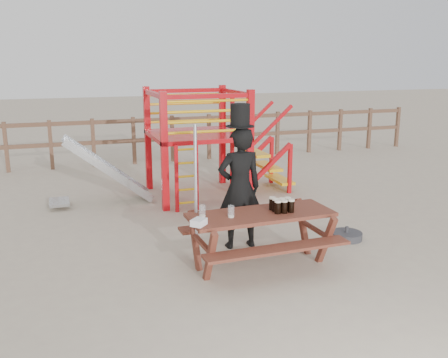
% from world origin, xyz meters
% --- Properties ---
extents(ground, '(60.00, 60.00, 0.00)m').
position_xyz_m(ground, '(0.00, 0.00, 0.00)').
color(ground, '#B5A78D').
rests_on(ground, ground).
extents(back_fence, '(15.09, 0.09, 1.20)m').
position_xyz_m(back_fence, '(0.00, 7.00, 0.74)').
color(back_fence, brown).
rests_on(back_fence, ground).
extents(playground_fort, '(4.71, 1.84, 2.10)m').
position_xyz_m(playground_fort, '(0.12, 3.58, 1.07)').
color(playground_fort, red).
rests_on(playground_fort, ground).
extents(picnic_table, '(1.90, 1.34, 0.72)m').
position_xyz_m(picnic_table, '(0.05, 0.01, 0.46)').
color(picnic_table, brown).
rests_on(picnic_table, ground).
extents(man_with_hat, '(0.65, 0.43, 2.05)m').
position_xyz_m(man_with_hat, '(0.03, 0.74, 0.92)').
color(man_with_hat, black).
rests_on(man_with_hat, ground).
extents(metal_pole, '(0.04, 0.04, 1.86)m').
position_xyz_m(metal_pole, '(-0.73, 0.30, 0.93)').
color(metal_pole, '#B2B2B7').
rests_on(metal_pole, ground).
extents(parasol_base, '(0.46, 0.46, 0.20)m').
position_xyz_m(parasol_base, '(1.66, 0.50, 0.05)').
color(parasol_base, '#323236').
rests_on(parasol_base, ground).
extents(paper_bag, '(0.23, 0.23, 0.08)m').
position_xyz_m(paper_bag, '(-0.84, -0.21, 0.76)').
color(paper_bag, white).
rests_on(paper_bag, picnic_table).
extents(stout_pints, '(0.27, 0.26, 0.17)m').
position_xyz_m(stout_pints, '(0.32, -0.02, 0.81)').
color(stout_pints, black).
rests_on(stout_pints, picnic_table).
extents(empty_glasses, '(0.42, 0.21, 0.15)m').
position_xyz_m(empty_glasses, '(-0.54, 0.03, 0.79)').
color(empty_glasses, silver).
rests_on(empty_glasses, picnic_table).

